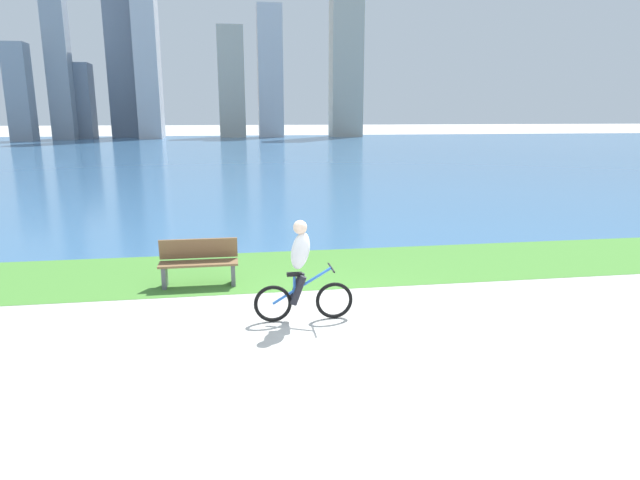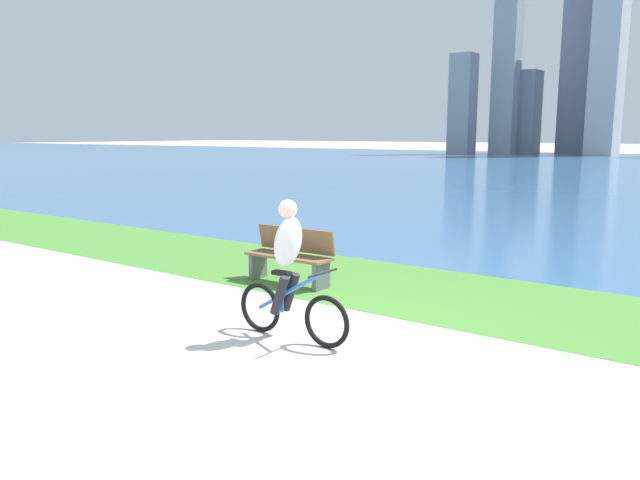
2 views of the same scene
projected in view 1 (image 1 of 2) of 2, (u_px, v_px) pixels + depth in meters
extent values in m
plane|color=#B2AFA8|center=(322.00, 325.00, 8.65)|extent=(300.00, 300.00, 0.00)
cube|color=#478433|center=(298.00, 268.00, 11.78)|extent=(120.00, 3.07, 0.01)
cube|color=#386693|center=(247.00, 152.00, 47.45)|extent=(300.00, 71.11, 0.00)
torus|color=black|center=(334.00, 300.00, 8.87)|extent=(0.61, 0.06, 0.61)
torus|color=black|center=(273.00, 304.00, 8.72)|extent=(0.61, 0.06, 0.61)
cylinder|color=blue|center=(302.00, 286.00, 8.73)|extent=(0.97, 0.04, 0.59)
cylinder|color=blue|center=(294.00, 289.00, 8.72)|extent=(0.04, 0.04, 0.46)
cube|color=black|center=(294.00, 274.00, 8.66)|extent=(0.24, 0.10, 0.05)
cylinder|color=black|center=(331.00, 268.00, 8.74)|extent=(0.03, 0.52, 0.03)
ellipsoid|color=white|center=(300.00, 251.00, 8.59)|extent=(0.40, 0.36, 0.65)
sphere|color=beige|center=(300.00, 227.00, 8.51)|extent=(0.22, 0.22, 0.22)
cylinder|color=#26262D|center=(297.00, 287.00, 8.82)|extent=(0.27, 0.11, 0.49)
cylinder|color=#26262D|center=(298.00, 290.00, 8.63)|extent=(0.27, 0.11, 0.49)
cube|color=brown|center=(199.00, 263.00, 10.52)|extent=(1.50, 0.45, 0.04)
cube|color=brown|center=(199.00, 248.00, 10.65)|extent=(1.50, 0.11, 0.40)
cube|color=#595960|center=(233.00, 273.00, 10.67)|extent=(0.08, 0.37, 0.45)
cube|color=#595960|center=(165.00, 276.00, 10.47)|extent=(0.08, 0.37, 0.45)
cube|color=#8C939E|center=(20.00, 93.00, 64.10)|extent=(2.54, 2.52, 11.23)
cube|color=#8C939E|center=(56.00, 37.00, 66.07)|extent=(2.62, 2.43, 24.39)
cube|color=slate|center=(75.00, 101.00, 70.23)|extent=(4.48, 3.20, 9.47)
cube|color=slate|center=(123.00, 67.00, 73.14)|extent=(3.71, 3.35, 18.66)
cube|color=#B7B7BC|center=(146.00, 30.00, 69.12)|extent=(2.85, 4.40, 26.98)
cube|color=#ADA899|center=(231.00, 83.00, 74.89)|extent=(3.52, 3.45, 14.69)
cube|color=#B7B7BC|center=(270.00, 72.00, 74.48)|extent=(3.34, 2.87, 17.38)
cube|color=#ADA899|center=(346.00, 43.00, 75.29)|extent=(4.32, 3.46, 25.31)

